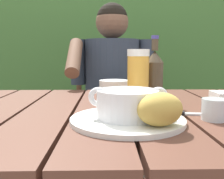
{
  "coord_description": "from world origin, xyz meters",
  "views": [
    {
      "loc": [
        0.02,
        -0.79,
        0.91
      ],
      "look_at": [
        0.04,
        -0.06,
        0.81
      ],
      "focal_mm": 40.53,
      "sensor_mm": 36.0,
      "label": 1
    }
  ],
  "objects_px": {
    "bread_roll": "(160,109)",
    "beer_bottle": "(154,75)",
    "water_glass_small": "(215,110)",
    "table_knife": "(183,113)",
    "chair_near_diner": "(112,118)",
    "serving_plate": "(127,120)",
    "diner_bowl": "(114,86)",
    "soup_bowl": "(128,103)",
    "beer_glass": "(138,77)",
    "person_eating": "(112,89)"
  },
  "relations": [
    {
      "from": "bread_roll",
      "to": "beer_bottle",
      "type": "bearing_deg",
      "value": 81.37
    },
    {
      "from": "water_glass_small",
      "to": "table_knife",
      "type": "distance_m",
      "value": 0.09
    },
    {
      "from": "chair_near_diner",
      "to": "serving_plate",
      "type": "height_order",
      "value": "chair_near_diner"
    },
    {
      "from": "chair_near_diner",
      "to": "diner_bowl",
      "type": "bearing_deg",
      "value": -90.0
    },
    {
      "from": "bread_roll",
      "to": "beer_bottle",
      "type": "distance_m",
      "value": 0.37
    },
    {
      "from": "serving_plate",
      "to": "table_knife",
      "type": "height_order",
      "value": "serving_plate"
    },
    {
      "from": "soup_bowl",
      "to": "beer_glass",
      "type": "xyz_separation_m",
      "value": [
        0.06,
        0.24,
        0.05
      ]
    },
    {
      "from": "bread_roll",
      "to": "table_knife",
      "type": "relative_size",
      "value": 0.78
    },
    {
      "from": "beer_bottle",
      "to": "diner_bowl",
      "type": "xyz_separation_m",
      "value": [
        -0.14,
        0.21,
        -0.07
      ]
    },
    {
      "from": "beer_bottle",
      "to": "table_knife",
      "type": "distance_m",
      "value": 0.24
    },
    {
      "from": "person_eating",
      "to": "beer_bottle",
      "type": "height_order",
      "value": "person_eating"
    },
    {
      "from": "chair_near_diner",
      "to": "beer_glass",
      "type": "relative_size",
      "value": 5.19
    },
    {
      "from": "person_eating",
      "to": "serving_plate",
      "type": "xyz_separation_m",
      "value": [
        0.02,
        -0.83,
        0.03
      ]
    },
    {
      "from": "chair_near_diner",
      "to": "serving_plate",
      "type": "distance_m",
      "value": 1.07
    },
    {
      "from": "soup_bowl",
      "to": "person_eating",
      "type": "bearing_deg",
      "value": 91.45
    },
    {
      "from": "serving_plate",
      "to": "diner_bowl",
      "type": "relative_size",
      "value": 2.2
    },
    {
      "from": "bread_roll",
      "to": "table_knife",
      "type": "xyz_separation_m",
      "value": [
        0.1,
        0.15,
        -0.05
      ]
    },
    {
      "from": "soup_bowl",
      "to": "table_knife",
      "type": "distance_m",
      "value": 0.19
    },
    {
      "from": "serving_plate",
      "to": "water_glass_small",
      "type": "bearing_deg",
      "value": 3.4
    },
    {
      "from": "chair_near_diner",
      "to": "water_glass_small",
      "type": "height_order",
      "value": "chair_near_diner"
    },
    {
      "from": "chair_near_diner",
      "to": "beer_bottle",
      "type": "height_order",
      "value": "chair_near_diner"
    },
    {
      "from": "serving_plate",
      "to": "water_glass_small",
      "type": "relative_size",
      "value": 4.37
    },
    {
      "from": "soup_bowl",
      "to": "beer_bottle",
      "type": "height_order",
      "value": "beer_bottle"
    },
    {
      "from": "serving_plate",
      "to": "beer_glass",
      "type": "xyz_separation_m",
      "value": [
        0.06,
        0.24,
        0.09
      ]
    },
    {
      "from": "chair_near_diner",
      "to": "table_knife",
      "type": "distance_m",
      "value": 1.01
    },
    {
      "from": "soup_bowl",
      "to": "table_knife",
      "type": "bearing_deg",
      "value": 24.07
    },
    {
      "from": "soup_bowl",
      "to": "bread_roll",
      "type": "xyz_separation_m",
      "value": [
        0.07,
        -0.08,
        0.0
      ]
    },
    {
      "from": "person_eating",
      "to": "table_knife",
      "type": "xyz_separation_m",
      "value": [
        0.19,
        -0.76,
        0.03
      ]
    },
    {
      "from": "soup_bowl",
      "to": "table_knife",
      "type": "relative_size",
      "value": 1.24
    },
    {
      "from": "beer_bottle",
      "to": "table_knife",
      "type": "bearing_deg",
      "value": -78.37
    },
    {
      "from": "table_knife",
      "to": "diner_bowl",
      "type": "height_order",
      "value": "diner_bowl"
    },
    {
      "from": "serving_plate",
      "to": "soup_bowl",
      "type": "distance_m",
      "value": 0.04
    },
    {
      "from": "table_knife",
      "to": "diner_bowl",
      "type": "bearing_deg",
      "value": 113.39
    },
    {
      "from": "beer_glass",
      "to": "diner_bowl",
      "type": "height_order",
      "value": "beer_glass"
    },
    {
      "from": "soup_bowl",
      "to": "beer_glass",
      "type": "height_order",
      "value": "beer_glass"
    },
    {
      "from": "person_eating",
      "to": "chair_near_diner",
      "type": "bearing_deg",
      "value": 89.16
    },
    {
      "from": "person_eating",
      "to": "beer_bottle",
      "type": "relative_size",
      "value": 5.05
    },
    {
      "from": "chair_near_diner",
      "to": "table_knife",
      "type": "xyz_separation_m",
      "value": [
        0.18,
        -0.96,
        0.26
      ]
    },
    {
      "from": "person_eating",
      "to": "beer_glass",
      "type": "relative_size",
      "value": 6.38
    },
    {
      "from": "table_knife",
      "to": "person_eating",
      "type": "bearing_deg",
      "value": 103.82
    },
    {
      "from": "beer_bottle",
      "to": "bread_roll",
      "type": "bearing_deg",
      "value": -98.63
    },
    {
      "from": "beer_bottle",
      "to": "water_glass_small",
      "type": "height_order",
      "value": "beer_bottle"
    },
    {
      "from": "bread_roll",
      "to": "water_glass_small",
      "type": "relative_size",
      "value": 1.94
    },
    {
      "from": "person_eating",
      "to": "beer_bottle",
      "type": "xyz_separation_m",
      "value": [
        0.14,
        -0.55,
        0.13
      ]
    },
    {
      "from": "person_eating",
      "to": "bread_roll",
      "type": "relative_size",
      "value": 9.29
    },
    {
      "from": "person_eating",
      "to": "beer_bottle",
      "type": "distance_m",
      "value": 0.58
    },
    {
      "from": "bread_roll",
      "to": "water_glass_small",
      "type": "distance_m",
      "value": 0.19
    },
    {
      "from": "bread_roll",
      "to": "beer_bottle",
      "type": "height_order",
      "value": "beer_bottle"
    },
    {
      "from": "soup_bowl",
      "to": "water_glass_small",
      "type": "height_order",
      "value": "soup_bowl"
    },
    {
      "from": "chair_near_diner",
      "to": "bread_roll",
      "type": "relative_size",
      "value": 7.56
    }
  ]
}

